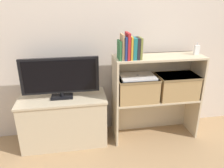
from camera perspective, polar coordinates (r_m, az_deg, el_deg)
ground_plane at (r=2.44m, az=0.65°, el=-16.03°), size 16.00×16.00×0.00m
wall_back at (r=2.37m, az=-1.10°, el=14.60°), size 10.00×0.05×2.40m
tv_stand at (r=2.43m, az=-12.35°, el=-9.11°), size 0.89×0.41×0.53m
tv at (r=2.22m, az=-13.36°, el=1.88°), size 0.77×0.14×0.42m
bookshelf_lower_tier at (r=2.57m, az=10.59°, el=-6.38°), size 0.93×0.32×0.47m
bookshelf_upper_tier at (r=2.39m, az=11.35°, el=3.59°), size 0.93×0.32×0.47m
book_forest at (r=2.09m, az=1.92°, el=8.85°), size 0.02×0.14×0.18m
book_tan at (r=2.09m, az=2.69°, el=9.68°), size 0.02×0.13×0.24m
book_navy at (r=2.10m, az=3.34°, el=9.42°), size 0.02×0.15×0.22m
book_crimson at (r=2.10m, az=4.08°, el=9.87°), size 0.03×0.16×0.25m
book_mustard at (r=2.11m, az=4.86°, el=9.43°), size 0.02×0.14×0.22m
book_teal at (r=2.12m, az=5.68°, el=9.28°), size 0.04×0.14×0.20m
book_charcoal at (r=2.13m, az=6.58°, el=9.26°), size 0.03×0.14×0.20m
book_olive at (r=2.14m, az=7.30°, el=9.30°), size 0.02×0.13×0.20m
baby_monitor at (r=2.45m, az=21.23°, el=8.32°), size 0.05×0.04×0.13m
storage_basket_left at (r=2.31m, az=6.55°, el=-1.00°), size 0.42×0.29×0.26m
storage_basket_right at (r=2.46m, az=16.55°, el=-0.30°), size 0.42×0.29×0.26m
laptop at (r=2.26m, az=6.68°, el=1.98°), size 0.36×0.25×0.02m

